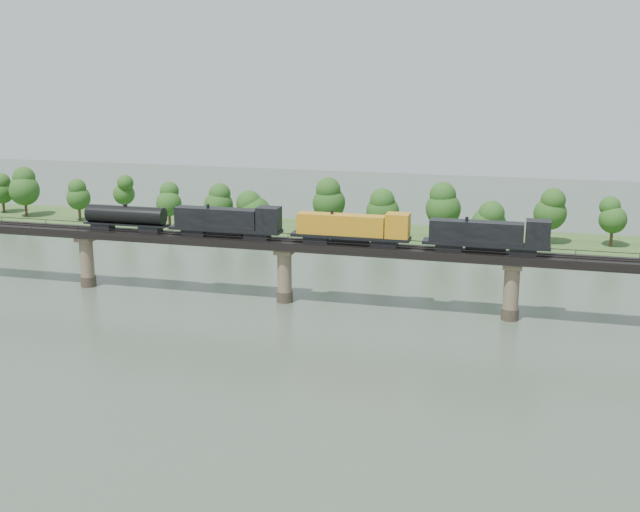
# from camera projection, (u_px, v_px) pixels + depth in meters

# --- Properties ---
(ground) EXTENTS (400.00, 400.00, 0.00)m
(ground) POSITION_uv_depth(u_px,v_px,m) (224.00, 360.00, 117.97)
(ground) COLOR #384737
(ground) RESTS_ON ground
(far_bank) EXTENTS (300.00, 24.00, 1.60)m
(far_bank) POSITION_uv_depth(u_px,v_px,m) (351.00, 234.00, 197.50)
(far_bank) COLOR #304F1F
(far_bank) RESTS_ON ground
(bridge) EXTENTS (236.00, 30.00, 11.50)m
(bridge) POSITION_uv_depth(u_px,v_px,m) (285.00, 273.00, 144.79)
(bridge) COLOR #473A2D
(bridge) RESTS_ON ground
(bridge_superstructure) EXTENTS (220.00, 4.90, 0.75)m
(bridge_superstructure) POSITION_uv_depth(u_px,v_px,m) (284.00, 239.00, 143.26)
(bridge_superstructure) COLOR black
(bridge_superstructure) RESTS_ON bridge
(far_treeline) EXTENTS (289.06, 17.54, 13.60)m
(far_treeline) POSITION_uv_depth(u_px,v_px,m) (314.00, 204.00, 193.40)
(far_treeline) COLOR #382619
(far_treeline) RESTS_ON far_bank
(freight_train) EXTENTS (85.35, 3.33, 5.87)m
(freight_train) POSITION_uv_depth(u_px,v_px,m) (309.00, 226.00, 141.51)
(freight_train) COLOR black
(freight_train) RESTS_ON bridge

